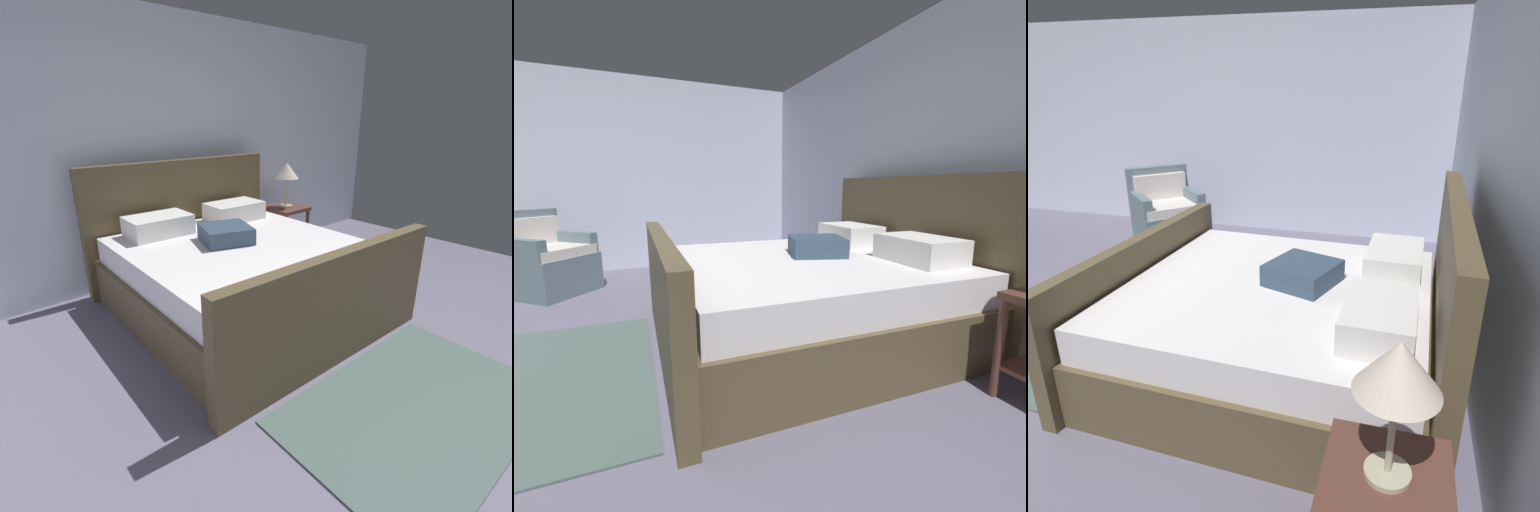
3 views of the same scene
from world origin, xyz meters
The scene contains 5 objects.
wall_back centered at (0.00, 3.44, 1.29)m, with size 6.43×0.12×2.59m, color silver.
wall_side_left centered at (-3.22, 0.00, 1.29)m, with size 0.12×6.87×2.59m, color silver.
bed centered at (-0.19, 2.20, 0.35)m, with size 2.10×2.22×1.23m.
armchair centered at (-2.28, 0.14, 0.35)m, with size 1.02×1.02×0.90m.
area_rug centered at (-0.19, 0.51, 0.01)m, with size 1.69×1.03×0.01m, color #4D615C.
Camera 2 is at (2.05, 0.90, 1.14)m, focal length 24.31 mm.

